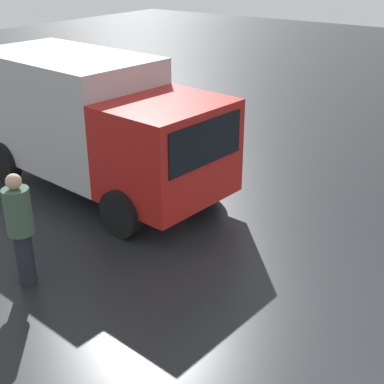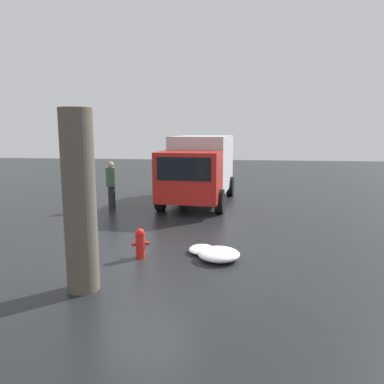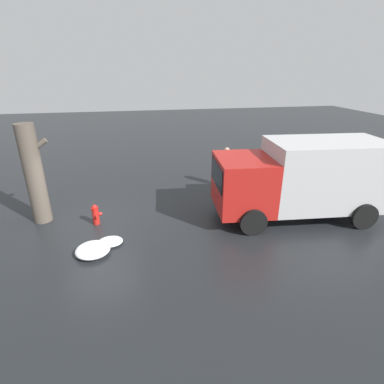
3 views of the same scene
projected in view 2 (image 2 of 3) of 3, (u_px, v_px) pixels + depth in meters
The scene contains 7 objects.
ground_plane at pixel (141, 258), 9.08m from camera, with size 60.00×60.00×0.00m, color black.
fire_hydrant at pixel (140, 243), 9.03m from camera, with size 0.34×0.43×0.73m.
tree_trunk at pixel (80, 201), 7.01m from camera, with size 0.93×0.61×3.47m.
delivery_truck at pixel (200, 167), 15.88m from camera, with size 6.07×2.96×2.80m.
pedestrian at pixel (111, 183), 14.60m from camera, with size 0.40×0.40×1.85m.
snow_pile_by_hydrant at pixel (219, 254), 8.92m from camera, with size 1.01×1.00×0.27m.
snow_pile_curbside at pixel (202, 249), 9.44m from camera, with size 0.77×0.66×0.17m.
Camera 2 is at (-8.50, -2.23, 3.07)m, focal length 35.00 mm.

